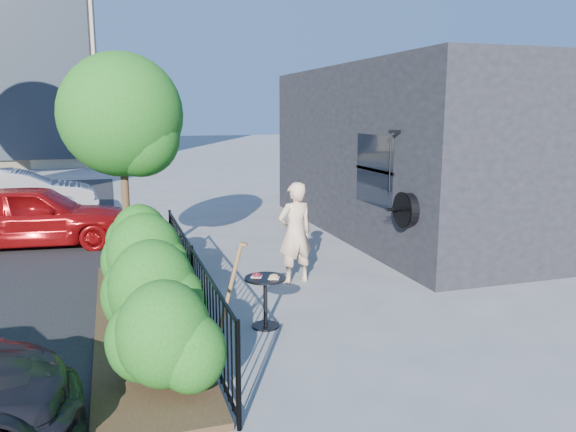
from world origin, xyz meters
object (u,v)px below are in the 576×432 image
object	(u,v)px
woman	(295,233)
shovel	(226,304)
car_silver	(18,194)
patio_tree	(125,122)
car_red	(34,215)
cafe_table	(265,293)

from	to	relation	value
woman	shovel	size ratio (longest dim) A/B	1.24
car_silver	patio_tree	bearing A→B (deg)	-161.85
car_red	car_silver	xyz separation A→B (m)	(-0.82, 3.65, -0.01)
patio_tree	shovel	bearing A→B (deg)	-76.20
cafe_table	car_silver	bearing A→B (deg)	114.50
shovel	car_silver	distance (m)	11.06
woman	car_silver	bearing A→B (deg)	-64.76
patio_tree	woman	xyz separation A→B (m)	(2.70, -1.48, -1.88)
cafe_table	car_red	xyz separation A→B (m)	(-3.63, 6.11, 0.20)
cafe_table	car_silver	distance (m)	10.73
cafe_table	shovel	size ratio (longest dim) A/B	0.54
patio_tree	woman	distance (m)	3.61
patio_tree	car_silver	xyz separation A→B (m)	(-2.80, 6.41, -2.08)
shovel	car_silver	world-z (taller)	shovel
shovel	car_red	size ratio (longest dim) A/B	0.35
woman	car_silver	xyz separation A→B (m)	(-5.50, 7.89, -0.20)
shovel	car_red	xyz separation A→B (m)	(-2.96, 6.75, 0.07)
patio_tree	car_silver	bearing A→B (deg)	113.57
woman	car_silver	distance (m)	9.62
woman	car_silver	world-z (taller)	woman
shovel	patio_tree	bearing A→B (deg)	103.80
patio_tree	car_red	world-z (taller)	patio_tree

